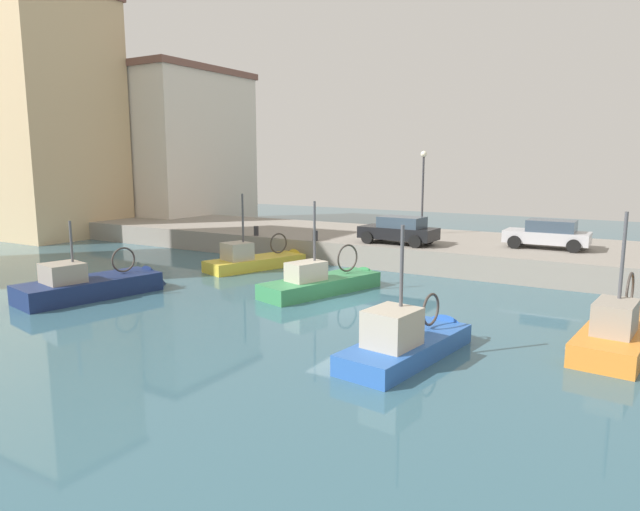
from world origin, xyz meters
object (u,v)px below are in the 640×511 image
fishing_boat_navy (98,293)px  parked_car_black (399,230)px  fishing_boat_yellow (261,265)px  parked_car_silver (548,234)px  fishing_boat_orange (619,339)px  mooring_bollard_south (315,235)px  mooring_bollard_mid (256,231)px  fishing_boat_blue (412,349)px  fishing_boat_green (327,289)px  quay_streetlamp (423,178)px

fishing_boat_navy → parked_car_black: 14.84m
fishing_boat_yellow → parked_car_silver: 14.45m
fishing_boat_navy → fishing_boat_orange: size_ratio=1.01×
mooring_bollard_south → mooring_bollard_mid: 4.00m
fishing_boat_blue → mooring_bollard_mid: bearing=51.2°
fishing_boat_green → parked_car_black: fishing_boat_green is taller
fishing_boat_blue → mooring_bollard_mid: 18.20m
parked_car_black → fishing_boat_yellow: bearing=123.4°
fishing_boat_blue → fishing_boat_yellow: size_ratio=0.93×
fishing_boat_orange → mooring_bollard_south: size_ratio=11.84×
fishing_boat_orange → parked_car_silver: bearing=20.0°
fishing_boat_green → mooring_bollard_south: size_ratio=11.90×
parked_car_silver → quay_streetlamp: quay_streetlamp is taller
parked_car_silver → mooring_bollard_mid: parked_car_silver is taller
parked_car_black → quay_streetlamp: size_ratio=0.84×
fishing_boat_orange → quay_streetlamp: bearing=41.2°
quay_streetlamp → mooring_bollard_mid: bearing=125.6°
mooring_bollard_south → quay_streetlamp: bearing=-34.6°
fishing_boat_blue → parked_car_black: (12.54, 5.78, 1.76)m
fishing_boat_green → parked_car_black: 7.12m
fishing_boat_green → parked_car_silver: (9.19, -7.22, 1.81)m
fishing_boat_blue → fishing_boat_green: size_ratio=0.89×
fishing_boat_navy → parked_car_silver: (14.67, -14.91, 1.81)m
fishing_boat_orange → parked_car_silver: 11.54m
fishing_boat_yellow → parked_car_silver: fishing_boat_yellow is taller
mooring_bollard_mid → parked_car_silver: bearing=-77.1°
fishing_boat_blue → fishing_boat_green: fishing_boat_green is taller
parked_car_silver → fishing_boat_green: bearing=141.9°
fishing_boat_green → mooring_bollard_mid: 9.96m
mooring_bollard_south → mooring_bollard_mid: same height
fishing_boat_yellow → fishing_boat_orange: bearing=-104.8°
fishing_boat_blue → mooring_bollard_south: bearing=41.8°
fishing_boat_blue → parked_car_black: bearing=24.7°
parked_car_black → mooring_bollard_south: parked_car_black is taller
mooring_bollard_south → mooring_bollard_mid: (0.00, 4.00, 0.00)m
parked_car_silver → quay_streetlamp: (2.16, 7.37, 2.53)m
fishing_boat_green → fishing_boat_yellow: bearing=62.7°
fishing_boat_navy → fishing_boat_yellow: size_ratio=1.04×
fishing_boat_green → quay_streetlamp: (11.35, 0.15, 4.34)m
fishing_boat_yellow → parked_car_black: bearing=-56.6°
fishing_boat_yellow → quay_streetlamp: bearing=-33.2°
fishing_boat_green → mooring_bollard_south: 7.13m
fishing_boat_yellow → mooring_bollard_mid: 3.90m
fishing_boat_green → fishing_boat_navy: bearing=125.5°
parked_car_black → fishing_boat_navy: bearing=147.0°
fishing_boat_navy → quay_streetlamp: size_ratio=1.35×
mooring_bollard_mid → mooring_bollard_south: bearing=-90.0°
mooring_bollard_south → parked_car_black: bearing=-75.0°
parked_car_black → mooring_bollard_mid: bearing=98.0°
mooring_bollard_mid → quay_streetlamp: quay_streetlamp is taller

